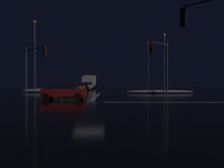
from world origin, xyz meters
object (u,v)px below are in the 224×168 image
object	(u,v)px
box_truck	(89,81)
traffic_signal_se	(216,32)
sedan_red_crossing	(64,91)
traffic_signal_ne	(161,59)
streetlamp_right_far	(148,62)
streetlamp_left_near	(35,52)
streetlamp_right_near	(164,59)
sedan_white	(88,86)
sedan_orange	(78,87)
sedan_black	(82,87)
traffic_signal_nw	(34,62)
sedan_green	(69,89)

from	to	relation	value
box_truck	traffic_signal_se	bearing A→B (deg)	-75.62
sedan_red_crossing	traffic_signal_ne	bearing A→B (deg)	21.61
streetlamp_right_far	streetlamp_left_near	size ratio (longest dim) A/B	0.97
streetlamp_right_near	traffic_signal_se	bearing A→B (deg)	-94.46
sedan_white	streetlamp_right_near	distance (m)	20.20
sedan_orange	streetlamp_right_far	xyz separation A→B (m)	(12.60, 12.46, 4.87)
box_truck	streetlamp_right_far	size ratio (longest dim) A/B	0.83
box_truck	streetlamp_left_near	distance (m)	23.39
sedan_red_crossing	sedan_black	bearing A→B (deg)	92.47
sedan_red_crossing	streetlamp_left_near	xyz separation A→B (m)	(-6.29, 10.16, 5.06)
sedan_orange	sedan_white	size ratio (longest dim) A/B	1.00
sedan_red_crossing	traffic_signal_ne	size ratio (longest dim) A/B	0.68
sedan_black	streetlamp_left_near	size ratio (longest dim) A/B	0.42
sedan_orange	streetlamp_right_far	distance (m)	18.37
box_truck	streetlamp_right_far	bearing A→B (deg)	-26.60
traffic_signal_se	traffic_signal_ne	bearing A→B (deg)	89.89
sedan_black	streetlamp_right_near	xyz separation A→B (m)	(12.66, -9.03, 4.09)
sedan_black	traffic_signal_nw	world-z (taller)	traffic_signal_nw
streetlamp_right_near	traffic_signal_nw	bearing A→B (deg)	-157.60
streetlamp_right_far	streetlamp_right_near	size ratio (longest dim) A/B	1.18
box_truck	traffic_signal_ne	size ratio (longest dim) A/B	1.30
sedan_black	traffic_signal_ne	size ratio (longest dim) A/B	0.68
traffic_signal_se	streetlamp_left_near	xyz separation A→B (m)	(-16.49, 20.99, 1.51)
sedan_green	streetlamp_right_far	world-z (taller)	streetlamp_right_far
sedan_red_crossing	traffic_signal_nw	bearing A→B (deg)	139.67
sedan_white	traffic_signal_ne	distance (m)	24.34
sedan_white	sedan_black	bearing A→B (deg)	-92.95
traffic_signal_nw	streetlamp_right_far	xyz separation A→B (m)	(16.02, 22.61, 1.69)
sedan_black	sedan_orange	bearing A→B (deg)	-89.29
sedan_red_crossing	traffic_signal_nw	world-z (taller)	traffic_signal_nw
streetlamp_right_far	sedan_black	bearing A→B (deg)	-151.17
sedan_red_crossing	traffic_signal_se	world-z (taller)	traffic_signal_se
streetlamp_left_near	sedan_orange	bearing A→B (deg)	32.63
traffic_signal_ne	traffic_signal_nw	world-z (taller)	traffic_signal_ne
sedan_white	traffic_signal_se	distance (m)	38.15
streetlamp_right_far	traffic_signal_nw	bearing A→B (deg)	-125.33
traffic_signal_ne	streetlamp_right_far	size ratio (longest dim) A/B	0.64
sedan_black	streetlamp_left_near	bearing A→B (deg)	-121.19
sedan_green	streetlamp_right_near	size ratio (longest dim) A/B	0.51
streetlamp_right_near	streetlamp_left_near	size ratio (longest dim) A/B	0.82
streetlamp_right_near	streetlamp_left_near	distance (m)	18.16
traffic_signal_nw	streetlamp_left_near	distance (m)	7.18
sedan_orange	sedan_red_crossing	world-z (taller)	same
sedan_black	streetlamp_right_far	world-z (taller)	streetlamp_right_far
sedan_green	traffic_signal_nw	xyz separation A→B (m)	(-3.24, -4.02, 3.18)
sedan_orange	box_truck	world-z (taller)	box_truck
traffic_signal_nw	streetlamp_right_near	world-z (taller)	streetlamp_right_near
sedan_green	sedan_orange	distance (m)	6.13
sedan_red_crossing	streetlamp_left_near	world-z (taller)	streetlamp_left_near
sedan_green	sedan_red_crossing	bearing A→B (deg)	-82.84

